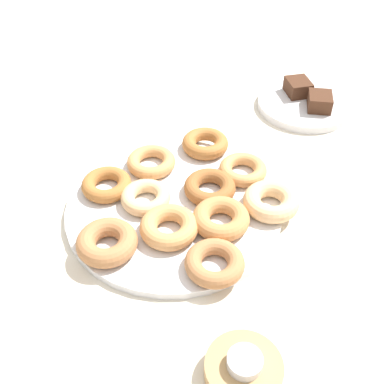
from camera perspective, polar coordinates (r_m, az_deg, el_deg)
ground_plane at (r=0.78m, az=-2.20°, el=-2.21°), size 2.40×2.40×0.00m
donut_plate at (r=0.77m, az=-2.21°, el=-1.87°), size 0.36×0.36×0.01m
donut_0 at (r=0.82m, az=6.24°, el=2.73°), size 0.12×0.12×0.02m
donut_1 at (r=0.78m, az=2.18°, el=0.56°), size 0.11×0.11×0.02m
donut_2 at (r=0.70m, az=-10.36°, el=-6.07°), size 0.13×0.13×0.03m
donut_3 at (r=0.77m, az=-5.72°, el=-0.77°), size 0.12×0.12×0.02m
donut_4 at (r=0.88m, az=1.62°, el=5.95°), size 0.12×0.12×0.03m
donut_5 at (r=0.84m, az=-5.01°, el=3.69°), size 0.11×0.11×0.02m
donut_6 at (r=0.76m, az=9.64°, el=-1.13°), size 0.11×0.11×0.03m
donut_7 at (r=0.67m, az=2.78°, el=-8.67°), size 0.09×0.09×0.02m
donut_8 at (r=0.73m, az=3.56°, el=-3.27°), size 0.13×0.13×0.03m
donut_9 at (r=0.80m, az=-10.41°, el=0.91°), size 0.12×0.12×0.02m
donut_10 at (r=0.72m, az=-3.14°, el=-4.27°), size 0.13×0.13×0.03m
cake_plate at (r=1.05m, az=13.60°, el=10.38°), size 0.20×0.20×0.02m
brownie_near at (r=1.06m, az=12.84°, el=12.40°), size 0.07×0.06×0.03m
brownie_far at (r=1.02m, az=15.36°, el=10.64°), size 0.06×0.05×0.03m
candle_holder at (r=0.60m, az=6.31°, el=-20.87°), size 0.09×0.09×0.03m
tealight at (r=0.58m, az=6.47°, el=-19.95°), size 0.04×0.04×0.01m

